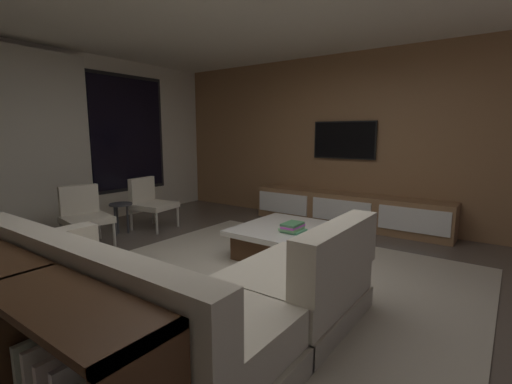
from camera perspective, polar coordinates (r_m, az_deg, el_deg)
name	(u,v)px	position (r m, az deg, el deg)	size (l,w,h in m)	color
floor	(244,287)	(3.58, -1.90, -14.73)	(9.20, 9.20, 0.00)	#564C44
back_wall_with_window	(46,141)	(6.17, -30.24, 6.96)	(6.60, 0.30, 2.70)	beige
media_wall	(362,140)	(5.99, 16.39, 7.86)	(0.12, 7.80, 2.70)	#8E6642
area_rug	(273,277)	(3.79, 2.66, -13.25)	(3.20, 3.80, 0.01)	#ADA391
sectional_couch	(174,298)	(2.76, -12.87, -16.02)	(1.98, 2.50, 0.82)	#B1A997
coffee_table	(290,242)	(4.33, 5.37, -7.83)	(1.16, 1.16, 0.36)	#492D1A
book_stack_on_coffee_table	(293,227)	(4.10, 5.80, -5.58)	(0.29, 0.23, 0.10)	#62B889
accent_chair_near_window	(150,200)	(5.80, -16.42, -1.27)	(0.62, 0.64, 0.78)	#B2ADA0
accent_chair_by_curtain	(84,213)	(5.21, -25.53, -2.98)	(0.63, 0.65, 0.78)	#B2ADA0
side_stool	(120,209)	(5.56, -20.62, -2.56)	(0.32, 0.32, 0.46)	#333338
media_console	(349,211)	(5.87, 14.47, -2.89)	(0.46, 3.10, 0.52)	#8E6642
mounted_tv	(344,140)	(5.98, 13.76, 7.97)	(0.05, 1.03, 0.60)	black
console_table_behind_couch	(24,334)	(2.39, -32.80, -18.28)	(0.40, 2.10, 0.74)	#492D1A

